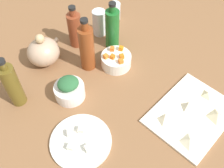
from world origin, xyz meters
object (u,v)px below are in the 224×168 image
at_px(bottle_0, 75,29).
at_px(bottle_1, 87,48).
at_px(cutting_board, 192,114).
at_px(teapot, 44,52).
at_px(bowl_greens, 70,91).
at_px(bottle_2, 12,85).
at_px(plate_tofu, 81,141).
at_px(bottle_3, 112,28).
at_px(drinking_glass_0, 115,11).
at_px(bowl_carrots, 116,60).
at_px(drinking_glass_1, 99,23).

bearing_deg(bottle_0, bottle_1, -110.57).
bearing_deg(cutting_board, bottle_0, 95.22).
bearing_deg(bottle_1, teapot, 127.48).
relative_size(bowl_greens, bottle_2, 0.52).
relative_size(bowl_greens, bottle_0, 0.58).
height_order(plate_tofu, bottle_3, bottle_3).
height_order(bottle_0, drinking_glass_0, bottle_0).
relative_size(bottle_3, drinking_glass_0, 2.58).
xyz_separation_m(bottle_0, drinking_glass_0, (0.27, 0.01, -0.04)).
bearing_deg(bottle_1, bowl_greens, -155.95).
bearing_deg(bowl_carrots, plate_tofu, -153.60).
height_order(bowl_greens, bottle_1, bottle_1).
xyz_separation_m(plate_tofu, bottle_3, (0.44, 0.28, 0.10)).
relative_size(bottle_0, bottle_1, 0.82).
distance_m(cutting_board, drinking_glass_0, 0.67).
distance_m(drinking_glass_0, drinking_glass_1, 0.14).
height_order(bowl_greens, bottle_2, bottle_2).
bearing_deg(bowl_carrots, cutting_board, -87.04).
relative_size(bottle_2, drinking_glass_0, 2.60).
relative_size(cutting_board, bottle_0, 1.56).
xyz_separation_m(cutting_board, drinking_glass_1, (0.07, 0.61, 0.06)).
relative_size(bottle_0, drinking_glass_0, 2.32).
bearing_deg(bottle_3, bottle_1, -172.35).
bearing_deg(drinking_glass_1, bottle_3, -98.01).
bearing_deg(bottle_1, drinking_glass_0, 26.13).
bearing_deg(bowl_greens, drinking_glass_0, 25.44).
bearing_deg(drinking_glass_1, teapot, 174.80).
xyz_separation_m(bowl_greens, bottle_1, (0.16, 0.07, 0.08)).
xyz_separation_m(cutting_board, bottle_1, (-0.11, 0.48, 0.11)).
relative_size(plate_tofu, drinking_glass_1, 1.72).
bearing_deg(drinking_glass_1, bottle_1, -145.54).
xyz_separation_m(cutting_board, bowl_carrots, (-0.02, 0.39, 0.02)).
xyz_separation_m(cutting_board, bottle_2, (-0.44, 0.53, 0.10)).
bearing_deg(bowl_greens, drinking_glass_1, 29.88).
distance_m(cutting_board, bottle_1, 0.50).
bearing_deg(drinking_glass_0, bottle_1, -153.87).
bearing_deg(bowl_carrots, bottle_1, 138.50).
bearing_deg(bowl_carrots, drinking_glass_0, 46.14).
relative_size(bowl_carrots, bottle_1, 0.52).
bearing_deg(bottle_1, bowl_carrots, -41.50).
xyz_separation_m(bowl_greens, bowl_carrots, (0.26, -0.01, -0.00)).
distance_m(cutting_board, bowl_carrots, 0.40).
bearing_deg(cutting_board, bottle_1, 103.40).
bearing_deg(bowl_carrots, bottle_2, 162.01).
relative_size(bowl_greens, drinking_glass_1, 0.94).
distance_m(plate_tofu, teapot, 0.45).
xyz_separation_m(cutting_board, bottle_3, (0.06, 0.50, 0.10)).
height_order(cutting_board, bottle_1, bottle_1).
bearing_deg(plate_tofu, drinking_glass_1, 40.60).
relative_size(plate_tofu, bowl_carrots, 1.67).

